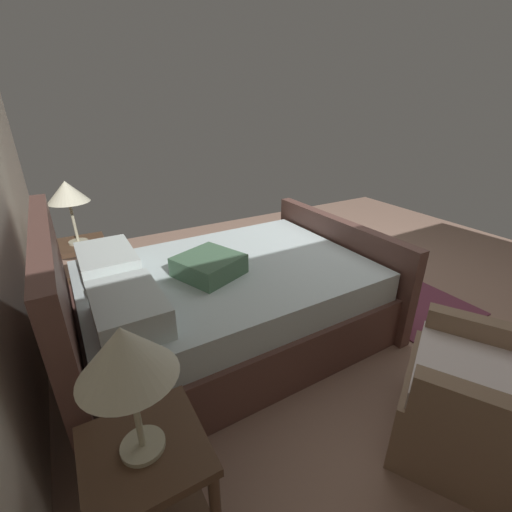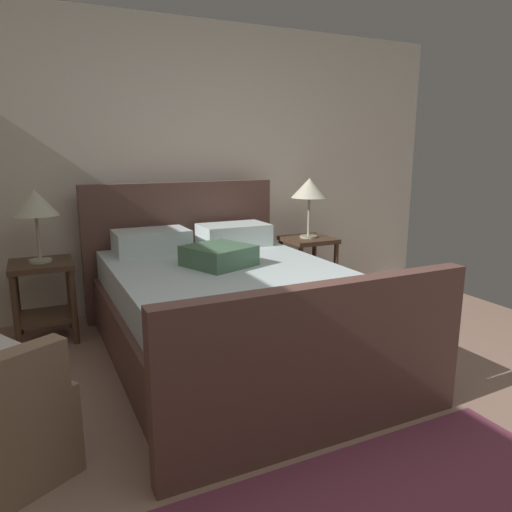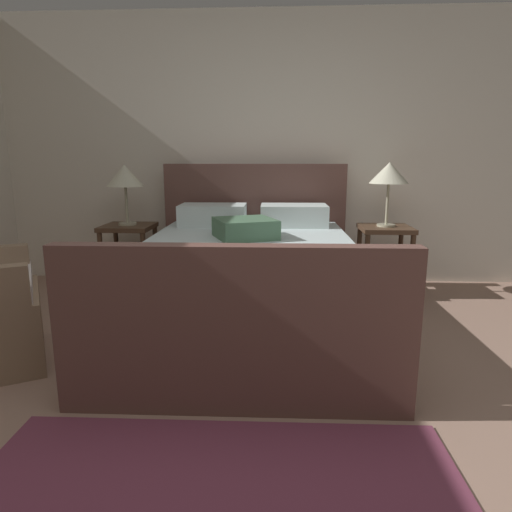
# 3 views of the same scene
# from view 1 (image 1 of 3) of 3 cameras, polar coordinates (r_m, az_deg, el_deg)

# --- Properties ---
(ground_plane) EXTENTS (5.10, 5.63, 0.02)m
(ground_plane) POSITION_cam_1_polar(r_m,az_deg,el_deg) (3.75, 16.15, -4.73)
(ground_plane) COLOR #9C7866
(bed) EXTENTS (1.69, 2.34, 1.14)m
(bed) POSITION_cam_1_polar(r_m,az_deg,el_deg) (2.68, -5.56, -7.42)
(bed) COLOR brown
(bed) RESTS_ON ground
(nightstand_right) EXTENTS (0.44, 0.44, 0.60)m
(nightstand_right) POSITION_cam_1_polar(r_m,az_deg,el_deg) (3.51, -26.89, -1.02)
(nightstand_right) COLOR #513826
(nightstand_right) RESTS_ON ground
(table_lamp_right) EXTENTS (0.34, 0.34, 0.55)m
(table_lamp_right) POSITION_cam_1_polar(r_m,az_deg,el_deg) (3.32, -29.00, 9.15)
(table_lamp_right) COLOR #B7B293
(table_lamp_right) RESTS_ON nightstand_right
(nightstand_left) EXTENTS (0.44, 0.44, 0.60)m
(nightstand_left) POSITION_cam_1_polar(r_m,az_deg,el_deg) (1.65, -17.23, -32.32)
(nightstand_left) COLOR #513826
(nightstand_left) RESTS_ON ground
(table_lamp_left) EXTENTS (0.33, 0.33, 0.53)m
(table_lamp_left) POSITION_cam_1_polar(r_m,az_deg,el_deg) (1.19, -21.03, -15.25)
(table_lamp_left) COLOR #B7B293
(table_lamp_left) RESTS_ON nightstand_left
(armchair) EXTENTS (0.99, 0.99, 0.90)m
(armchair) POSITION_cam_1_polar(r_m,az_deg,el_deg) (2.25, 34.67, -19.61)
(armchair) COLOR #896D54
(armchair) RESTS_ON ground
(area_rug) EXTENTS (1.85, 0.97, 0.01)m
(area_rug) POSITION_cam_1_polar(r_m,az_deg,el_deg) (3.79, 19.20, -4.52)
(area_rug) COLOR brown
(area_rug) RESTS_ON ground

